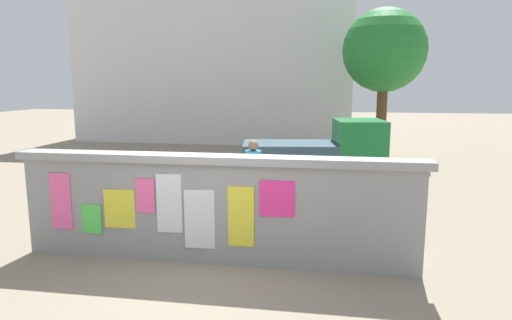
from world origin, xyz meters
TOP-DOWN VIEW (x-y plane):
  - ground at (0.00, 8.00)m, footprint 60.00×60.00m
  - poster_wall at (-0.01, -0.00)m, footprint 6.42×0.42m
  - auto_rickshaw_truck at (1.52, 5.14)m, footprint 3.77×1.96m
  - motorcycle at (-1.28, 1.90)m, footprint 1.88×0.64m
  - bicycle_near at (-2.55, 4.50)m, footprint 1.69×0.46m
  - bicycle_far at (2.56, 1.56)m, footprint 1.71×0.44m
  - person_walking at (0.18, 2.54)m, footprint 0.42×0.42m
  - tree_roadside at (3.67, 10.89)m, footprint 3.06×3.06m
  - building_background at (-3.82, 16.42)m, footprint 13.30×6.67m

SIDE VIEW (x-z plane):
  - ground at x=0.00m, z-range 0.00..0.00m
  - bicycle_near at x=-2.55m, z-range -0.11..0.84m
  - bicycle_far at x=2.56m, z-range -0.11..0.84m
  - motorcycle at x=-1.28m, z-range 0.03..0.90m
  - poster_wall at x=-0.01m, z-range 0.02..1.73m
  - auto_rickshaw_truck at x=1.52m, z-range -0.02..1.83m
  - person_walking at x=0.18m, z-range 0.18..1.80m
  - building_background at x=-3.82m, z-range 0.02..7.86m
  - tree_roadside at x=3.67m, z-range 1.19..6.69m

